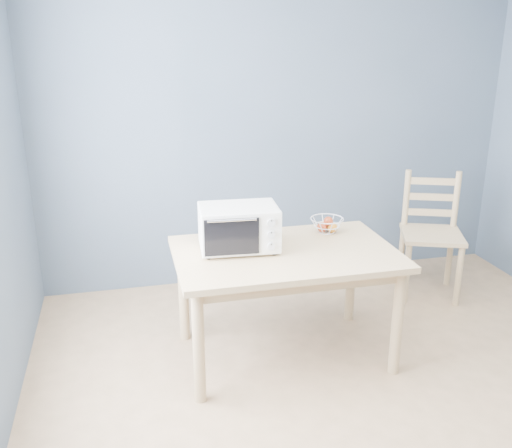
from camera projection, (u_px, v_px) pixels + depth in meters
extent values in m
cube|color=tan|center=(392.00, 438.00, 3.06)|extent=(4.00, 4.50, 0.01)
cube|color=slate|center=(280.00, 129.00, 4.71)|extent=(4.00, 0.01, 2.60)
cube|color=tan|center=(285.00, 254.00, 3.61)|extent=(1.40, 0.90, 0.04)
cylinder|color=tan|center=(199.00, 347.00, 3.26)|extent=(0.07, 0.07, 0.71)
cylinder|color=tan|center=(397.00, 323.00, 3.53)|extent=(0.07, 0.07, 0.71)
cylinder|color=tan|center=(183.00, 293.00, 3.94)|extent=(0.07, 0.07, 0.71)
cylinder|color=tan|center=(351.00, 275.00, 4.21)|extent=(0.07, 0.07, 0.71)
cube|color=white|center=(239.00, 227.00, 3.58)|extent=(0.51, 0.36, 0.27)
cube|color=black|center=(228.00, 228.00, 3.57)|extent=(0.33, 0.30, 0.21)
cube|color=black|center=(232.00, 237.00, 3.41)|extent=(0.33, 0.03, 0.23)
cylinder|color=silver|center=(232.00, 220.00, 3.36)|extent=(0.29, 0.04, 0.02)
cube|color=white|center=(271.00, 234.00, 3.46)|extent=(0.13, 0.02, 0.25)
cylinder|color=black|center=(208.00, 258.00, 3.48)|extent=(0.03, 0.03, 0.02)
cylinder|color=black|center=(275.00, 253.00, 3.54)|extent=(0.03, 0.03, 0.02)
cylinder|color=black|center=(205.00, 243.00, 3.71)|extent=(0.03, 0.03, 0.02)
cylinder|color=black|center=(267.00, 240.00, 3.78)|extent=(0.03, 0.03, 0.02)
cylinder|color=silver|center=(271.00, 223.00, 3.42)|extent=(0.05, 0.02, 0.05)
cylinder|color=silver|center=(271.00, 235.00, 3.45)|extent=(0.05, 0.02, 0.05)
cylinder|color=silver|center=(271.00, 246.00, 3.47)|extent=(0.05, 0.02, 0.05)
torus|color=white|center=(327.00, 219.00, 3.90)|extent=(0.24, 0.24, 0.01)
torus|color=white|center=(327.00, 225.00, 3.91)|extent=(0.18, 0.18, 0.01)
torus|color=white|center=(326.00, 232.00, 3.93)|extent=(0.11, 0.11, 0.01)
sphere|color=red|center=(322.00, 227.00, 3.92)|extent=(0.07, 0.07, 0.07)
sphere|color=#C77217|center=(332.00, 228.00, 3.91)|extent=(0.07, 0.07, 0.07)
sphere|color=tan|center=(325.00, 226.00, 3.96)|extent=(0.07, 0.07, 0.07)
sphere|color=red|center=(328.00, 221.00, 3.90)|extent=(0.07, 0.07, 0.07)
cube|color=tan|center=(432.00, 235.00, 4.58)|extent=(0.60, 0.60, 0.03)
cylinder|color=tan|center=(407.00, 274.00, 4.51)|extent=(0.05, 0.05, 0.50)
cylinder|color=tan|center=(459.00, 276.00, 4.46)|extent=(0.05, 0.05, 0.50)
cylinder|color=tan|center=(401.00, 255.00, 4.88)|extent=(0.05, 0.05, 0.50)
cylinder|color=tan|center=(449.00, 257.00, 4.83)|extent=(0.05, 0.05, 0.50)
cylinder|color=tan|center=(406.00, 199.00, 4.72)|extent=(0.05, 0.05, 0.50)
cylinder|color=tan|center=(456.00, 201.00, 4.67)|extent=(0.05, 0.05, 0.50)
cube|color=tan|center=(430.00, 212.00, 4.73)|extent=(0.38, 0.16, 0.06)
cube|color=tan|center=(431.00, 197.00, 4.69)|extent=(0.38, 0.16, 0.06)
cube|color=tan|center=(433.00, 181.00, 4.64)|extent=(0.38, 0.16, 0.06)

